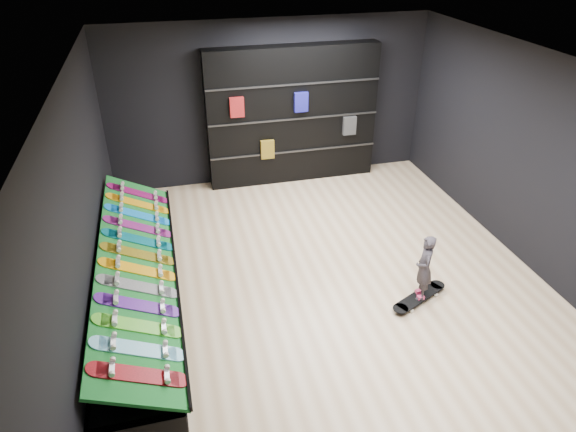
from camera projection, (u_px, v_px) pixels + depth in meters
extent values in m
cube|color=beige|center=(325.00, 279.00, 7.33)|extent=(6.00, 7.00, 0.01)
cube|color=white|center=(335.00, 67.00, 5.81)|extent=(6.00, 7.00, 0.01)
cube|color=black|center=(270.00, 103.00, 9.50)|extent=(6.00, 0.02, 3.00)
cube|color=black|center=(484.00, 401.00, 3.64)|extent=(6.00, 0.02, 3.00)
cube|color=black|center=(83.00, 214.00, 5.93)|extent=(0.02, 7.00, 3.00)
cube|color=black|center=(532.00, 161.00, 7.21)|extent=(0.02, 7.00, 3.00)
cube|color=#0E591B|center=(138.00, 263.00, 6.44)|extent=(0.92, 4.50, 0.46)
cube|color=black|center=(292.00, 116.00, 9.54)|extent=(3.19, 0.37, 2.55)
imported|color=black|center=(422.00, 279.00, 6.72)|extent=(0.21, 0.25, 0.56)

